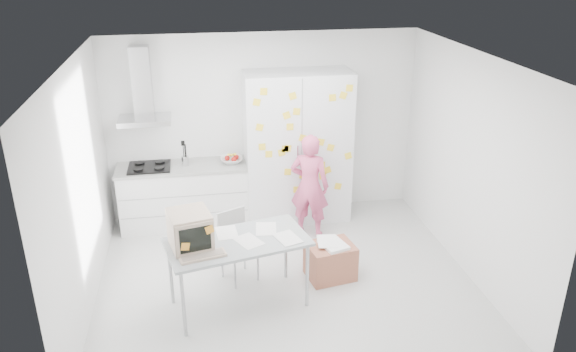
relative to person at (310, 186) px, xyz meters
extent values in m
cube|color=silver|center=(-0.52, -1.10, -0.75)|extent=(4.50, 4.00, 0.02)
cube|color=white|center=(-0.52, 0.90, 0.61)|extent=(4.50, 0.02, 2.70)
cube|color=white|center=(-2.77, -1.10, 0.61)|extent=(0.02, 4.00, 2.70)
cube|color=white|center=(1.73, -1.10, 0.61)|extent=(0.02, 4.00, 2.70)
cube|color=white|center=(-0.52, -1.10, 1.96)|extent=(4.50, 4.00, 0.02)
cube|color=white|center=(-1.72, 0.60, -0.30)|extent=(1.80, 0.60, 0.88)
cube|color=gray|center=(-1.72, 0.30, -0.16)|extent=(1.76, 0.01, 0.01)
cube|color=gray|center=(-1.72, 0.30, -0.44)|extent=(1.76, 0.01, 0.01)
cube|color=#9E9E99|center=(-1.72, 0.60, 0.16)|extent=(1.84, 0.63, 0.04)
cube|color=black|center=(-2.17, 0.60, 0.18)|extent=(0.58, 0.50, 0.03)
cylinder|color=black|center=(-2.31, 0.48, 0.21)|extent=(0.14, 0.14, 0.02)
cylinder|color=black|center=(-2.03, 0.48, 0.21)|extent=(0.14, 0.14, 0.02)
cylinder|color=black|center=(-2.31, 0.72, 0.21)|extent=(0.14, 0.14, 0.02)
cylinder|color=black|center=(-2.03, 0.72, 0.21)|extent=(0.14, 0.14, 0.02)
cylinder|color=silver|center=(-1.67, 0.60, 0.25)|extent=(0.10, 0.10, 0.14)
cylinder|color=black|center=(-1.68, 0.61, 0.35)|extent=(0.01, 0.01, 0.30)
cylinder|color=black|center=(-1.65, 0.59, 0.35)|extent=(0.01, 0.01, 0.30)
cylinder|color=black|center=(-1.66, 0.62, 0.35)|extent=(0.01, 0.01, 0.30)
cube|color=black|center=(-1.68, 0.61, 0.51)|extent=(0.05, 0.01, 0.07)
imported|color=white|center=(-1.02, 0.60, 0.22)|extent=(0.31, 0.31, 0.08)
sphere|color=#B2140F|center=(-1.08, 0.62, 0.24)|extent=(0.08, 0.08, 0.08)
sphere|color=#B2140F|center=(-0.99, 0.55, 0.24)|extent=(0.08, 0.08, 0.08)
sphere|color=#B2140F|center=(-0.95, 0.64, 0.24)|extent=(0.08, 0.08, 0.08)
cylinder|color=yellow|center=(-1.04, 0.62, 0.29)|extent=(0.09, 0.17, 0.10)
cylinder|color=yellow|center=(-1.01, 0.62, 0.29)|extent=(0.04, 0.17, 0.10)
cylinder|color=yellow|center=(-0.99, 0.62, 0.29)|extent=(0.08, 0.17, 0.10)
cube|color=silver|center=(-2.17, 0.65, 0.86)|extent=(0.70, 0.48, 0.07)
cube|color=silver|center=(-2.17, 0.77, 1.36)|extent=(0.26, 0.24, 0.95)
cube|color=silver|center=(-0.07, 0.57, 0.36)|extent=(1.50, 0.65, 2.20)
cube|color=slate|center=(-0.07, 0.25, 0.36)|extent=(0.01, 0.01, 2.16)
cube|color=silver|center=(-0.13, 0.24, 0.36)|extent=(0.02, 0.02, 0.30)
cube|color=silver|center=(-0.01, 0.24, 0.36)|extent=(0.02, 0.02, 0.30)
cube|color=yellow|center=(0.35, 0.24, 1.16)|extent=(0.10, 0.00, 0.10)
cube|color=yellow|center=(0.50, 0.24, 1.19)|extent=(0.12, 0.00, 0.12)
cube|color=yellow|center=(0.60, 0.24, 0.31)|extent=(0.12, 0.00, 0.12)
cube|color=yellow|center=(-0.30, 0.24, 0.47)|extent=(0.10, 0.00, 0.10)
cube|color=yellow|center=(-0.05, 0.24, 0.61)|extent=(0.12, 0.00, 0.12)
cube|color=yellow|center=(0.31, 0.24, 0.12)|extent=(0.12, 0.00, 0.12)
cube|color=yellow|center=(-0.26, 0.24, 0.13)|extent=(0.10, 0.00, 0.10)
cube|color=yellow|center=(-0.19, 0.24, 1.21)|extent=(0.12, 0.00, 0.12)
cube|color=yellow|center=(0.03, 0.24, 0.07)|extent=(0.12, 0.00, 0.12)
cube|color=yellow|center=(0.34, 0.24, 0.45)|extent=(0.12, 0.00, 0.12)
cube|color=yellow|center=(0.22, 0.24, 0.20)|extent=(0.10, 0.00, 0.10)
cube|color=yellow|center=(-0.28, 0.24, 0.95)|extent=(0.12, 0.00, 0.12)
cube|color=yellow|center=(-0.53, 0.24, 0.41)|extent=(0.10, 0.00, 0.10)
cube|color=yellow|center=(-0.62, 0.24, 0.52)|extent=(0.10, 0.00, 0.10)
cube|color=yellow|center=(-0.68, 0.24, 1.15)|extent=(0.11, 0.00, 0.11)
cube|color=yellow|center=(-0.13, 0.24, -0.15)|extent=(0.10, 0.00, 0.10)
cube|color=yellow|center=(-0.26, 0.24, 0.48)|extent=(0.11, 0.00, 0.11)
cube|color=yellow|center=(0.47, 0.24, -0.15)|extent=(0.11, 0.00, 0.11)
cube|color=yellow|center=(0.58, 0.24, 1.28)|extent=(0.10, 0.00, 0.10)
cube|color=yellow|center=(-0.23, 0.24, 0.78)|extent=(0.10, 0.00, 0.10)
cube|color=yellow|center=(-0.35, 0.24, 0.42)|extent=(0.11, 0.00, 0.11)
cube|color=yellow|center=(0.11, 0.24, -0.22)|extent=(0.10, 0.00, 0.10)
cube|color=yellow|center=(-0.58, 0.24, 1.29)|extent=(0.10, 0.00, 0.10)
cube|color=yellow|center=(-0.65, 0.24, 0.80)|extent=(0.12, 0.00, 0.12)
cube|color=yellow|center=(0.24, 0.24, 0.03)|extent=(0.11, 0.00, 0.11)
cube|color=yellow|center=(-0.14, 0.24, 0.99)|extent=(0.11, 0.00, 0.11)
cube|color=yellow|center=(0.20, 0.24, 0.54)|extent=(0.11, 0.00, 0.11)
cube|color=yellow|center=(-0.05, 0.24, 0.06)|extent=(0.11, 0.00, 0.11)
imported|color=#D2517C|center=(0.00, 0.00, 0.00)|extent=(0.64, 0.55, 1.48)
cube|color=#909799|center=(-1.12, -1.51, 0.07)|extent=(1.66, 1.09, 0.03)
cylinder|color=#A3A4A7|center=(-1.73, -1.98, -0.35)|extent=(0.05, 0.05, 0.79)
cylinder|color=#A3A4A7|center=(-0.37, -1.67, -0.35)|extent=(0.05, 0.05, 0.79)
cylinder|color=#A3A4A7|center=(-1.87, -1.36, -0.35)|extent=(0.05, 0.05, 0.79)
cylinder|color=#A3A4A7|center=(-0.51, -1.05, -0.35)|extent=(0.05, 0.05, 0.79)
cube|color=tan|center=(-1.62, -1.54, 0.28)|extent=(0.50, 0.52, 0.39)
cube|color=tan|center=(-1.57, -1.76, 0.28)|extent=(0.39, 0.11, 0.35)
cube|color=black|center=(-1.57, -1.77, 0.28)|extent=(0.32, 0.08, 0.27)
cube|color=orange|center=(-1.67, -1.80, 0.23)|extent=(0.10, 0.03, 0.10)
cube|color=orange|center=(-1.42, -1.74, 0.37)|extent=(0.10, 0.03, 0.10)
cube|color=tan|center=(-1.50, -1.80, 0.10)|extent=(0.51, 0.27, 0.03)
cube|color=gray|center=(-1.50, -1.80, 0.11)|extent=(0.45, 0.21, 0.01)
cube|color=silver|center=(-1.00, -1.54, 0.09)|extent=(0.35, 0.39, 0.00)
cube|color=silver|center=(-0.78, -1.30, 0.09)|extent=(0.27, 0.35, 0.00)
cube|color=silver|center=(-0.57, -1.56, 0.09)|extent=(0.32, 0.38, 0.00)
cube|color=silver|center=(-1.22, -1.31, 0.09)|extent=(0.25, 0.34, 0.00)
cube|color=#ACACAA|center=(-1.07, -0.99, -0.32)|extent=(0.52, 0.52, 0.04)
cube|color=#ACACAA|center=(-1.14, -0.83, -0.09)|extent=(0.35, 0.19, 0.43)
cylinder|color=#A8A7AC|center=(-1.14, -1.20, -0.54)|extent=(0.03, 0.03, 0.40)
cylinder|color=#A8A7AC|center=(-0.85, -1.07, -0.54)|extent=(0.03, 0.03, 0.40)
cylinder|color=#A8A7AC|center=(-1.28, -0.91, -0.54)|extent=(0.03, 0.03, 0.40)
cylinder|color=#A8A7AC|center=(-0.99, -0.78, -0.54)|extent=(0.03, 0.03, 0.40)
cube|color=#A76248|center=(0.03, -1.13, -0.52)|extent=(0.62, 0.53, 0.44)
cube|color=white|center=(0.06, -1.15, -0.28)|extent=(0.36, 0.42, 0.04)
cube|color=white|center=(-0.01, -1.10, -0.26)|extent=(0.27, 0.35, 0.00)
camera|label=1|loc=(-1.48, -6.90, 3.10)|focal=35.00mm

